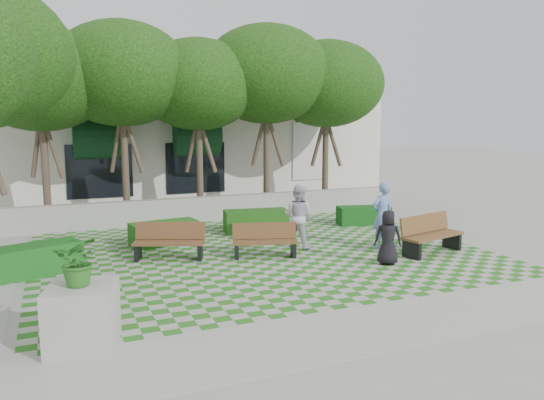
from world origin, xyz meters
name	(u,v)px	position (x,y,z in m)	size (l,w,h in m)	color
ground	(276,262)	(0.00, 0.00, 0.00)	(90.00, 90.00, 0.00)	gray
lawn	(262,253)	(0.00, 1.00, 0.01)	(12.00, 12.00, 0.00)	#2B721E
sidewalk_south	(378,326)	(0.00, -4.70, 0.01)	(16.00, 2.00, 0.01)	#9E9B93
retaining_wall	(210,209)	(0.00, 6.20, 0.45)	(15.00, 0.36, 0.90)	#9E9B93
bench_east	(430,235)	(4.33, -0.77, 0.51)	(2.13, 1.16, 1.07)	brown
bench_mid	(265,241)	(-0.08, 0.61, 0.44)	(1.83, 1.04, 0.91)	#55371D
bench_west	(169,242)	(-2.51, 1.37, 0.47)	(1.95, 1.24, 0.97)	brown
hedge_east	(364,215)	(4.83, 3.44, 0.32)	(1.83, 0.73, 0.64)	#124416
hedge_midright	(256,221)	(0.85, 3.72, 0.36)	(2.07, 0.83, 0.73)	#1A4A13
hedge_midleft	(164,233)	(-2.31, 3.11, 0.34)	(1.96, 0.78, 0.68)	#195015
hedge_west	(36,260)	(-5.77, 1.19, 0.36)	(2.07, 0.83, 0.72)	#15511A
planter_front	(82,303)	(-4.96, -3.62, 0.76)	(1.28, 1.28, 1.88)	#9E9B93
person_blue	(383,215)	(3.43, 0.25, 0.97)	(0.70, 0.46, 1.93)	#708DCC
person_dark	(388,237)	(2.55, -1.30, 0.71)	(0.69, 0.45, 1.42)	black
person_white	(298,216)	(1.20, 1.23, 0.92)	(0.89, 0.70, 1.84)	silver
tree_row	(156,75)	(-1.86, 5.95, 5.18)	(17.70, 13.40, 7.41)	#47382B
building	(184,143)	(0.93, 14.08, 2.52)	(18.00, 8.92, 5.15)	silver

